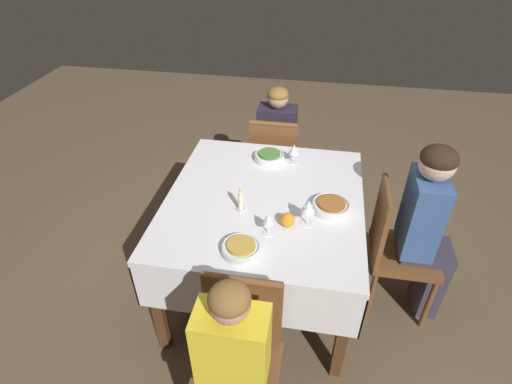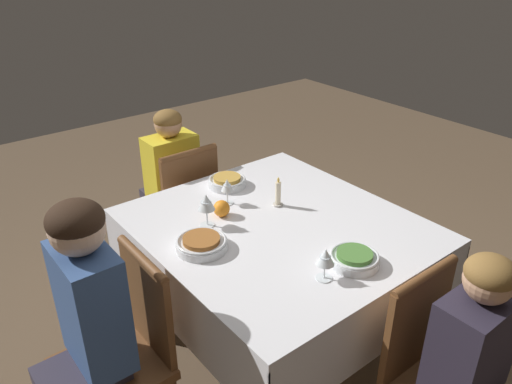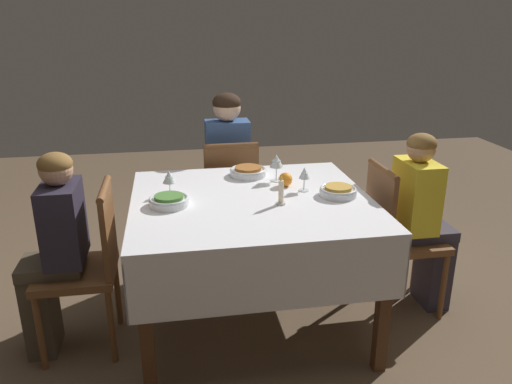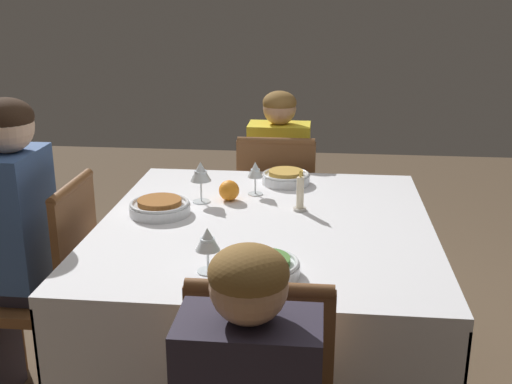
{
  "view_description": "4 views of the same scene",
  "coord_description": "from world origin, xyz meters",
  "px_view_note": "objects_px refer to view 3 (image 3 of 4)",
  "views": [
    {
      "loc": [
        -1.87,
        -0.28,
        2.2
      ],
      "look_at": [
        -0.01,
        0.05,
        0.81
      ],
      "focal_mm": 28.0,
      "sensor_mm": 36.0,
      "label": 1
    },
    {
      "loc": [
        1.49,
        -1.31,
        1.96
      ],
      "look_at": [
        -0.09,
        -0.05,
        0.92
      ],
      "focal_mm": 35.0,
      "sensor_mm": 36.0,
      "label": 2
    },
    {
      "loc": [
        0.4,
        2.45,
        1.69
      ],
      "look_at": [
        -0.02,
        0.05,
        0.82
      ],
      "focal_mm": 35.0,
      "sensor_mm": 36.0,
      "label": 3
    },
    {
      "loc": [
        2.1,
        0.19,
        1.56
      ],
      "look_at": [
        -0.03,
        -0.04,
        0.87
      ],
      "focal_mm": 45.0,
      "sensor_mm": 36.0,
      "label": 4
    }
  ],
  "objects_px": {
    "dining_table": "(251,215)",
    "person_adult_denim": "(227,165)",
    "bowl_east": "(169,201)",
    "chair_west": "(396,231)",
    "person_child_yellow": "(423,215)",
    "candle_centerpiece": "(281,194)",
    "wine_glass_south": "(276,162)",
    "bowl_south": "(248,171)",
    "wine_glass_west": "(304,174)",
    "chair_south": "(230,195)",
    "chair_east": "(89,260)",
    "wine_glass_east": "(169,178)",
    "bowl_west": "(338,191)",
    "person_child_dark": "(54,247)",
    "orange_fruit": "(286,179)"
  },
  "relations": [
    {
      "from": "dining_table",
      "to": "person_adult_denim",
      "type": "bearing_deg",
      "value": -88.81
    },
    {
      "from": "chair_south",
      "to": "candle_centerpiece",
      "type": "xyz_separation_m",
      "value": [
        -0.15,
        0.92,
        0.33
      ]
    },
    {
      "from": "candle_centerpiece",
      "to": "person_adult_denim",
      "type": "bearing_deg",
      "value": -81.75
    },
    {
      "from": "person_child_yellow",
      "to": "wine_glass_south",
      "type": "xyz_separation_m",
      "value": [
        0.82,
        -0.24,
        0.29
      ]
    },
    {
      "from": "chair_east",
      "to": "bowl_east",
      "type": "distance_m",
      "value": 0.52
    },
    {
      "from": "chair_east",
      "to": "wine_glass_east",
      "type": "xyz_separation_m",
      "value": [
        -0.43,
        -0.18,
        0.36
      ]
    },
    {
      "from": "wine_glass_west",
      "to": "wine_glass_east",
      "type": "bearing_deg",
      "value": -4.7
    },
    {
      "from": "dining_table",
      "to": "bowl_east",
      "type": "height_order",
      "value": "bowl_east"
    },
    {
      "from": "bowl_east",
      "to": "wine_glass_east",
      "type": "distance_m",
      "value": 0.18
    },
    {
      "from": "chair_west",
      "to": "person_child_dark",
      "type": "xyz_separation_m",
      "value": [
        1.87,
        0.07,
        0.09
      ]
    },
    {
      "from": "chair_east",
      "to": "bowl_south",
      "type": "bearing_deg",
      "value": 116.04
    },
    {
      "from": "chair_west",
      "to": "person_adult_denim",
      "type": "height_order",
      "value": "person_adult_denim"
    },
    {
      "from": "bowl_west",
      "to": "bowl_east",
      "type": "xyz_separation_m",
      "value": [
        0.9,
        -0.01,
        -0.0
      ]
    },
    {
      "from": "bowl_east",
      "to": "chair_west",
      "type": "bearing_deg",
      "value": -177.53
    },
    {
      "from": "person_child_yellow",
      "to": "bowl_east",
      "type": "xyz_separation_m",
      "value": [
        1.45,
        0.06,
        0.21
      ]
    },
    {
      "from": "person_adult_denim",
      "to": "bowl_west",
      "type": "relative_size",
      "value": 5.99
    },
    {
      "from": "chair_west",
      "to": "bowl_south",
      "type": "xyz_separation_m",
      "value": [
        0.81,
        -0.37,
        0.3
      ]
    },
    {
      "from": "chair_east",
      "to": "wine_glass_south",
      "type": "distance_m",
      "value": 1.16
    },
    {
      "from": "chair_south",
      "to": "bowl_east",
      "type": "height_order",
      "value": "chair_south"
    },
    {
      "from": "bowl_south",
      "to": "wine_glass_west",
      "type": "xyz_separation_m",
      "value": [
        -0.26,
        0.32,
        0.07
      ]
    },
    {
      "from": "person_adult_denim",
      "to": "orange_fruit",
      "type": "relative_size",
      "value": 15.08
    },
    {
      "from": "dining_table",
      "to": "chair_west",
      "type": "distance_m",
      "value": 0.87
    },
    {
      "from": "wine_glass_south",
      "to": "wine_glass_east",
      "type": "distance_m",
      "value": 0.63
    },
    {
      "from": "person_child_yellow",
      "to": "bowl_east",
      "type": "distance_m",
      "value": 1.46
    },
    {
      "from": "person_child_dark",
      "to": "bowl_south",
      "type": "relative_size",
      "value": 4.9
    },
    {
      "from": "person_child_yellow",
      "to": "bowl_west",
      "type": "height_order",
      "value": "person_child_yellow"
    },
    {
      "from": "dining_table",
      "to": "bowl_west",
      "type": "bearing_deg",
      "value": 174.65
    },
    {
      "from": "person_adult_denim",
      "to": "person_child_dark",
      "type": "relative_size",
      "value": 1.11
    },
    {
      "from": "chair_east",
      "to": "wine_glass_south",
      "type": "bearing_deg",
      "value": 106.74
    },
    {
      "from": "dining_table",
      "to": "chair_west",
      "type": "height_order",
      "value": "chair_west"
    },
    {
      "from": "wine_glass_south",
      "to": "bowl_south",
      "type": "bearing_deg",
      "value": -40.29
    },
    {
      "from": "dining_table",
      "to": "wine_glass_west",
      "type": "xyz_separation_m",
      "value": [
        -0.31,
        -0.07,
        0.19
      ]
    },
    {
      "from": "chair_east",
      "to": "person_adult_denim",
      "type": "relative_size",
      "value": 0.75
    },
    {
      "from": "dining_table",
      "to": "chair_south",
      "type": "relative_size",
      "value": 1.4
    },
    {
      "from": "bowl_east",
      "to": "candle_centerpiece",
      "type": "xyz_separation_m",
      "value": [
        -0.57,
        0.08,
        0.03
      ]
    },
    {
      "from": "chair_west",
      "to": "wine_glass_west",
      "type": "xyz_separation_m",
      "value": [
        0.55,
        -0.05,
        0.36
      ]
    },
    {
      "from": "wine_glass_east",
      "to": "wine_glass_south",
      "type": "bearing_deg",
      "value": -167.62
    },
    {
      "from": "bowl_east",
      "to": "candle_centerpiece",
      "type": "relative_size",
      "value": 1.33
    },
    {
      "from": "chair_east",
      "to": "chair_south",
      "type": "bearing_deg",
      "value": 135.59
    },
    {
      "from": "bowl_east",
      "to": "wine_glass_east",
      "type": "bearing_deg",
      "value": -92.44
    },
    {
      "from": "chair_west",
      "to": "person_child_dark",
      "type": "distance_m",
      "value": 1.87
    },
    {
      "from": "chair_east",
      "to": "candle_centerpiece",
      "type": "relative_size",
      "value": 5.88
    },
    {
      "from": "bowl_south",
      "to": "wine_glass_south",
      "type": "relative_size",
      "value": 1.38
    },
    {
      "from": "person_child_yellow",
      "to": "candle_centerpiece",
      "type": "relative_size",
      "value": 7.05
    },
    {
      "from": "dining_table",
      "to": "person_child_yellow",
      "type": "relative_size",
      "value": 1.17
    },
    {
      "from": "person_child_yellow",
      "to": "candle_centerpiece",
      "type": "bearing_deg",
      "value": 98.68
    },
    {
      "from": "chair_west",
      "to": "bowl_west",
      "type": "bearing_deg",
      "value": 99.13
    },
    {
      "from": "person_adult_denim",
      "to": "chair_east",
      "type": "bearing_deg",
      "value": 50.13
    },
    {
      "from": "person_child_dark",
      "to": "wine_glass_west",
      "type": "height_order",
      "value": "person_child_dark"
    },
    {
      "from": "dining_table",
      "to": "wine_glass_south",
      "type": "relative_size",
      "value": 7.89
    }
  ]
}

